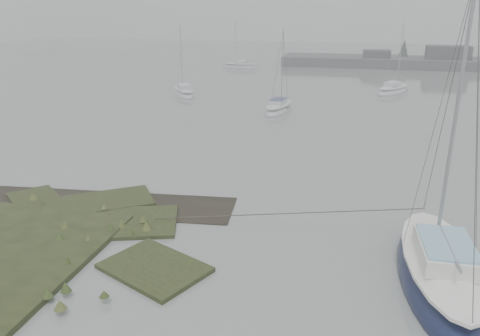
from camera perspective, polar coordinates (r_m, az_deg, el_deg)
name	(u,v)px	position (r m, az deg, el deg)	size (l,w,h in m)	color
ground	(278,103)	(45.13, 4.63, 7.90)	(160.00, 160.00, 0.00)	slate
sailboat_main	(439,274)	(17.30, 23.14, -11.77)	(2.86, 7.83, 10.90)	#101633
sailboat_white	(279,109)	(41.41, 4.75, 7.20)	(2.52, 5.50, 7.48)	silver
sailboat_far_a	(184,93)	(49.43, -6.83, 9.08)	(4.25, 5.41, 7.46)	#AEB2B7
sailboat_far_b	(393,91)	(52.86, 18.17, 8.94)	(4.40, 5.61, 7.73)	silver
sailboat_far_c	(240,67)	(70.93, 0.01, 12.26)	(5.50, 2.38, 7.52)	#AEB2B7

